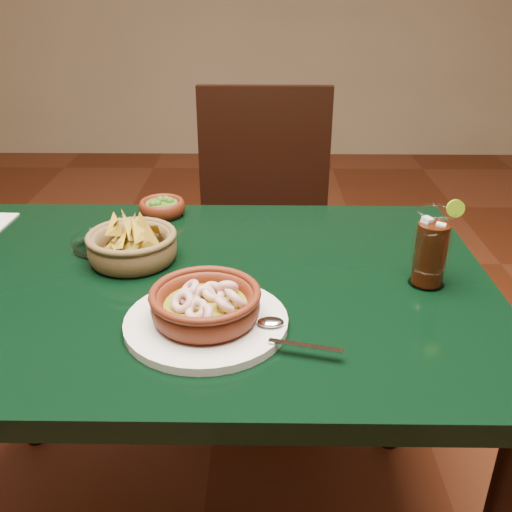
{
  "coord_description": "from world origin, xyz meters",
  "views": [
    {
      "loc": [
        0.15,
        -0.98,
        1.28
      ],
      "look_at": [
        0.14,
        -0.02,
        0.81
      ],
      "focal_mm": 40.0,
      "sensor_mm": 36.0,
      "label": 1
    }
  ],
  "objects_px": {
    "dining_table": "(187,321)",
    "cola_drink": "(431,249)",
    "chip_basket": "(132,245)",
    "shrimp_plate": "(206,309)",
    "dining_chair": "(264,232)"
  },
  "relations": [
    {
      "from": "dining_table",
      "to": "shrimp_plate",
      "type": "height_order",
      "value": "shrimp_plate"
    },
    {
      "from": "chip_basket",
      "to": "shrimp_plate",
      "type": "bearing_deg",
      "value": -54.49
    },
    {
      "from": "chip_basket",
      "to": "cola_drink",
      "type": "relative_size",
      "value": 1.26
    },
    {
      "from": "cola_drink",
      "to": "chip_basket",
      "type": "bearing_deg",
      "value": 171.16
    },
    {
      "from": "cola_drink",
      "to": "shrimp_plate",
      "type": "bearing_deg",
      "value": -159.3
    },
    {
      "from": "dining_table",
      "to": "cola_drink",
      "type": "distance_m",
      "value": 0.5
    },
    {
      "from": "dining_table",
      "to": "dining_chair",
      "type": "distance_m",
      "value": 0.74
    },
    {
      "from": "dining_table",
      "to": "cola_drink",
      "type": "xyz_separation_m",
      "value": [
        0.47,
        -0.01,
        0.17
      ]
    },
    {
      "from": "dining_table",
      "to": "chip_basket",
      "type": "relative_size",
      "value": 5.54
    },
    {
      "from": "shrimp_plate",
      "to": "dining_table",
      "type": "bearing_deg",
      "value": 109.36
    },
    {
      "from": "dining_chair",
      "to": "shrimp_plate",
      "type": "height_order",
      "value": "dining_chair"
    },
    {
      "from": "shrimp_plate",
      "to": "cola_drink",
      "type": "bearing_deg",
      "value": 20.7
    },
    {
      "from": "dining_table",
      "to": "dining_chair",
      "type": "xyz_separation_m",
      "value": [
        0.15,
        0.71,
        -0.11
      ]
    },
    {
      "from": "chip_basket",
      "to": "cola_drink",
      "type": "distance_m",
      "value": 0.59
    },
    {
      "from": "dining_table",
      "to": "chip_basket",
      "type": "height_order",
      "value": "chip_basket"
    }
  ]
}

